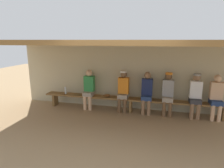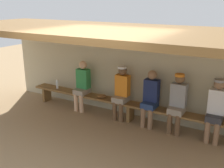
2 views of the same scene
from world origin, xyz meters
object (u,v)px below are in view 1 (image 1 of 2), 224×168
at_px(player_in_blue, 147,91).
at_px(player_leftmost, 89,88).
at_px(player_with_sunglasses, 216,95).
at_px(player_rightmost, 123,89).
at_px(water_bottle_green, 66,90).
at_px(baseball_glove_worn, 107,95).
at_px(player_in_white, 196,94).
at_px(bench, 131,100).
at_px(player_middle, 168,92).

bearing_deg(player_in_blue, player_leftmost, 180.00).
bearing_deg(player_in_blue, player_with_sunglasses, 0.00).
relative_size(player_rightmost, player_with_sunglasses, 1.01).
bearing_deg(water_bottle_green, player_rightmost, 0.43).
distance_m(player_leftmost, baseball_glove_worn, 0.68).
relative_size(player_in_white, player_rightmost, 1.00).
height_order(bench, player_rightmost, player_rightmost).
bearing_deg(player_middle, baseball_glove_worn, -179.09).
height_order(player_leftmost, player_with_sunglasses, same).
bearing_deg(bench, player_middle, 0.18).
height_order(player_with_sunglasses, player_in_blue, same).
bearing_deg(baseball_glove_worn, player_middle, 149.00).
relative_size(player_leftmost, baseball_glove_worn, 5.56).
height_order(player_rightmost, water_bottle_green, player_rightmost).
bearing_deg(player_middle, player_with_sunglasses, -0.02).
distance_m(player_leftmost, player_in_blue, 1.95).
xyz_separation_m(player_leftmost, player_in_blue, (1.95, 0.00, 0.00)).
xyz_separation_m(bench, player_leftmost, (-1.44, 0.00, 0.34)).
bearing_deg(player_with_sunglasses, bench, -179.93).
relative_size(bench, player_leftmost, 4.49).
height_order(bench, player_leftmost, player_leftmost).
relative_size(player_leftmost, player_with_sunglasses, 1.00).
bearing_deg(baseball_glove_worn, player_rightmost, 151.31).
bearing_deg(player_with_sunglasses, player_rightmost, 179.99).
height_order(player_middle, player_in_blue, player_middle).
distance_m(player_rightmost, baseball_glove_worn, 0.60).
relative_size(player_in_white, baseball_glove_worn, 5.60).
bearing_deg(bench, player_leftmost, 179.88).
relative_size(player_middle, player_in_blue, 1.01).
distance_m(player_in_white, player_with_sunglasses, 0.57).
bearing_deg(player_rightmost, water_bottle_green, -179.57).
xyz_separation_m(player_middle, player_in_white, (0.80, 0.00, 0.00)).
bearing_deg(player_with_sunglasses, baseball_glove_worn, -179.47).
height_order(bench, player_middle, player_middle).
bearing_deg(player_in_white, bench, -179.90).
height_order(bench, baseball_glove_worn, baseball_glove_worn).
bearing_deg(player_in_blue, water_bottle_green, -179.70).
xyz_separation_m(bench, player_rightmost, (-0.26, 0.00, 0.36)).
bearing_deg(bench, player_rightmost, 179.20).
height_order(player_leftmost, baseball_glove_worn, player_leftmost).
bearing_deg(bench, player_in_white, 0.10).
height_order(player_middle, player_in_white, same).
bearing_deg(player_in_white, water_bottle_green, -179.79).
bearing_deg(player_with_sunglasses, player_leftmost, 180.00).
bearing_deg(water_bottle_green, player_leftmost, 0.98).
relative_size(player_in_white, player_leftmost, 1.01).
height_order(player_in_white, player_in_blue, player_in_white).
relative_size(player_rightmost, water_bottle_green, 5.18).
height_order(player_leftmost, player_rightmost, player_rightmost).
relative_size(player_leftmost, player_in_blue, 1.00).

